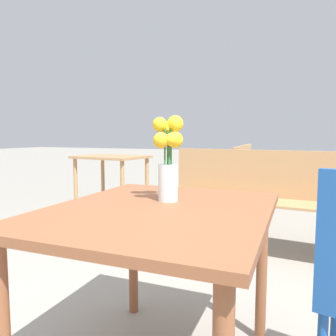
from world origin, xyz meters
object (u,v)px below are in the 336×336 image
Objects in this scene: bench_near at (236,176)px; table_back at (111,164)px; bench_middle at (269,197)px; flower_vase at (168,160)px; table_front at (159,232)px.

table_back is (-1.55, -0.46, 0.13)m from bench_near.
bench_near is 0.97× the size of bench_middle.
bench_near is 1.45m from bench_middle.
table_back is at bearing 127.09° from flower_vase.
flower_vase is at bearing -84.22° from bench_near.
bench_middle is at bearing -68.17° from bench_near.
flower_vase is 1.62m from bench_middle.
bench_middle is 1.83× the size of table_back.
table_front is at bearing -54.05° from table_back.
bench_middle is at bearing -23.06° from table_back.
table_front is 0.29m from flower_vase.
table_back is (-1.86, 2.57, -0.02)m from table_front.
bench_near is at bearing 95.83° from table_front.
flower_vase is (-0.02, 0.13, 0.26)m from table_front.
flower_vase reaches higher than bench_middle.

